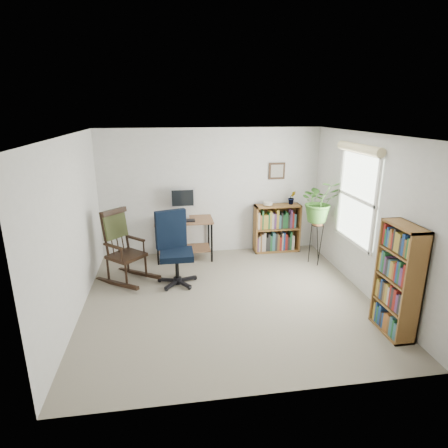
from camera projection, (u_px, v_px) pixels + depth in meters
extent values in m
cube|color=gray|center=(228.00, 299.00, 5.61)|extent=(4.20, 4.00, 0.00)
cube|color=white|center=(229.00, 135.00, 4.90)|extent=(4.20, 4.00, 0.00)
cube|color=silver|center=(211.00, 192.00, 7.15)|extent=(4.20, 0.00, 2.40)
cube|color=silver|center=(264.00, 286.00, 3.37)|extent=(4.20, 0.00, 2.40)
cube|color=silver|center=(72.00, 229.00, 4.95)|extent=(0.00, 4.00, 2.40)
cube|color=silver|center=(367.00, 216.00, 5.56)|extent=(0.00, 4.00, 2.40)
cube|color=black|center=(184.00, 221.00, 6.79)|extent=(0.40, 0.15, 0.02)
imported|color=#366824|center=(321.00, 181.00, 6.46)|extent=(1.69, 1.88, 1.46)
imported|color=#366824|center=(292.00, 202.00, 7.27)|extent=(0.13, 0.24, 0.11)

